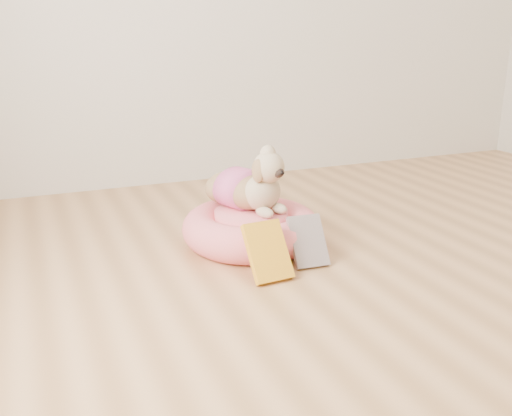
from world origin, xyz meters
name	(u,v)px	position (x,y,z in m)	size (l,w,h in m)	color
pet_bed	(251,228)	(-0.42, 1.14, 0.07)	(0.57, 0.57, 0.15)	#F7617F
dog	(249,175)	(-0.42, 1.17, 0.29)	(0.27, 0.39, 0.29)	brown
book_yellow	(268,252)	(-0.49, 0.82, 0.10)	(0.15, 0.03, 0.22)	yellow
book_white	(308,241)	(-0.30, 0.87, 0.09)	(0.13, 0.02, 0.20)	white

